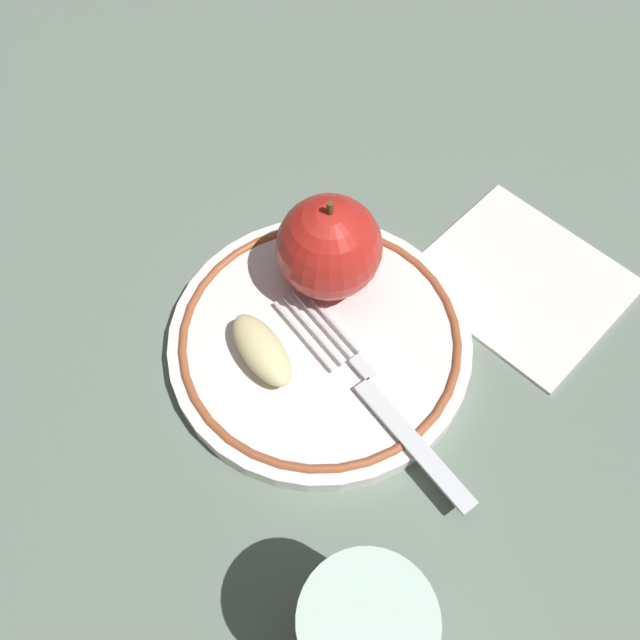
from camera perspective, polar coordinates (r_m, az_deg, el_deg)
The scene contains 7 objects.
ground_plane at distance 0.50m, azimuth 1.67°, elevation -2.34°, with size 2.00×2.00×0.00m, color slate.
plate at distance 0.49m, azimuth 0.00°, elevation -1.68°, with size 0.21×0.21×0.02m.
apple_red_whole at distance 0.48m, azimuth 0.74°, elevation 5.84°, with size 0.07×0.07×0.08m.
apple_slice_front at distance 0.47m, azimuth -4.70°, elevation -2.37°, with size 0.06×0.03×0.02m, color beige.
fork at distance 0.46m, azimuth 4.80°, elevation -6.22°, with size 0.04×0.19×0.00m.
drinking_glass at distance 0.39m, azimuth 3.46°, elevation -23.86°, with size 0.07×0.07×0.10m, color silver.
napkin_folded at distance 0.55m, azimuth 15.87°, elevation 3.13°, with size 0.12×0.14×0.01m, color white.
Camera 1 is at (0.13, 0.20, 0.44)m, focal length 40.00 mm.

